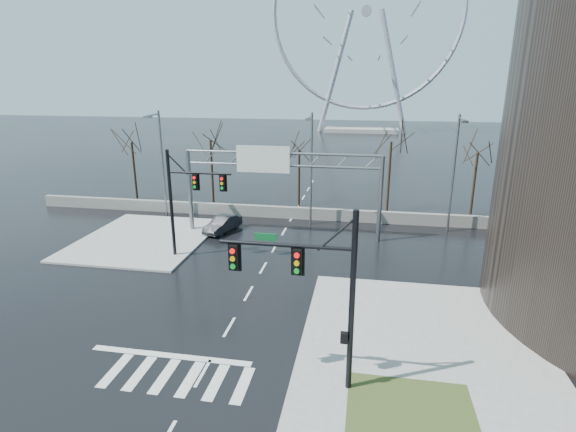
% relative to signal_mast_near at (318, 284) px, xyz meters
% --- Properties ---
extents(ground, '(260.00, 260.00, 0.00)m').
position_rel_signal_mast_near_xyz_m(ground, '(-5.14, 4.04, -4.87)').
color(ground, black).
rests_on(ground, ground).
extents(sidewalk_right_ext, '(12.00, 10.00, 0.15)m').
position_rel_signal_mast_near_xyz_m(sidewalk_right_ext, '(4.86, 6.04, -4.80)').
color(sidewalk_right_ext, gray).
rests_on(sidewalk_right_ext, ground).
extents(sidewalk_far, '(10.00, 12.00, 0.15)m').
position_rel_signal_mast_near_xyz_m(sidewalk_far, '(-16.14, 16.04, -4.80)').
color(sidewalk_far, gray).
rests_on(sidewalk_far, ground).
extents(grass_strip, '(5.00, 4.00, 0.02)m').
position_rel_signal_mast_near_xyz_m(grass_strip, '(3.86, -0.96, -4.72)').
color(grass_strip, '#2E3D19').
rests_on(grass_strip, sidewalk_near).
extents(barrier_wall, '(52.00, 0.50, 1.10)m').
position_rel_signal_mast_near_xyz_m(barrier_wall, '(-5.14, 24.04, -4.32)').
color(barrier_wall, slate).
rests_on(barrier_wall, ground).
extents(signal_mast_near, '(5.52, 0.41, 8.00)m').
position_rel_signal_mast_near_xyz_m(signal_mast_near, '(0.00, 0.00, 0.00)').
color(signal_mast_near, black).
rests_on(signal_mast_near, ground).
extents(signal_mast_far, '(4.72, 0.41, 8.00)m').
position_rel_signal_mast_near_xyz_m(signal_mast_far, '(-11.01, 13.00, -0.04)').
color(signal_mast_far, black).
rests_on(signal_mast_far, ground).
extents(sign_gantry, '(16.36, 0.40, 7.60)m').
position_rel_signal_mast_near_xyz_m(sign_gantry, '(-5.52, 19.00, 0.31)').
color(sign_gantry, slate).
rests_on(sign_gantry, ground).
extents(streetlight_left, '(0.50, 2.55, 10.00)m').
position_rel_signal_mast_near_xyz_m(streetlight_left, '(-17.14, 22.20, 1.01)').
color(streetlight_left, slate).
rests_on(streetlight_left, ground).
extents(streetlight_mid, '(0.50, 2.55, 10.00)m').
position_rel_signal_mast_near_xyz_m(streetlight_mid, '(-3.14, 22.20, 1.01)').
color(streetlight_mid, slate).
rests_on(streetlight_mid, ground).
extents(streetlight_right, '(0.50, 2.55, 10.00)m').
position_rel_signal_mast_near_xyz_m(streetlight_right, '(8.86, 22.20, 1.01)').
color(streetlight_right, slate).
rests_on(streetlight_right, ground).
extents(tree_far_left, '(3.50, 3.50, 7.00)m').
position_rel_signal_mast_near_xyz_m(tree_far_left, '(-23.14, 28.04, 0.70)').
color(tree_far_left, black).
rests_on(tree_far_left, ground).
extents(tree_left, '(3.75, 3.75, 7.50)m').
position_rel_signal_mast_near_xyz_m(tree_left, '(-14.14, 27.54, 1.10)').
color(tree_left, black).
rests_on(tree_left, ground).
extents(tree_center, '(3.25, 3.25, 6.50)m').
position_rel_signal_mast_near_xyz_m(tree_center, '(-5.14, 28.54, 0.30)').
color(tree_center, black).
rests_on(tree_center, ground).
extents(tree_right, '(3.90, 3.90, 7.80)m').
position_rel_signal_mast_near_xyz_m(tree_right, '(3.86, 27.54, 1.34)').
color(tree_right, black).
rests_on(tree_right, ground).
extents(tree_far_right, '(3.40, 3.40, 6.80)m').
position_rel_signal_mast_near_xyz_m(tree_far_right, '(11.86, 28.04, 0.54)').
color(tree_far_right, black).
rests_on(tree_far_right, ground).
extents(ferris_wheel, '(45.00, 6.00, 50.91)m').
position_rel_signal_mast_near_xyz_m(ferris_wheel, '(-0.14, 99.04, 21.26)').
color(ferris_wheel, gray).
rests_on(ferris_wheel, ground).
extents(car, '(2.61, 4.32, 1.34)m').
position_rel_signal_mast_near_xyz_m(car, '(-10.39, 19.14, -4.20)').
color(car, black).
rests_on(car, ground).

